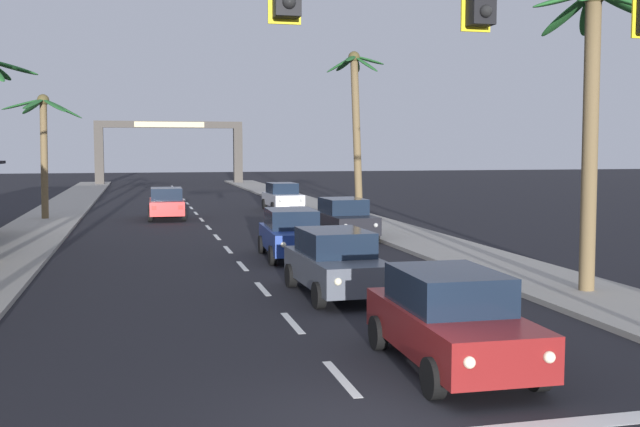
% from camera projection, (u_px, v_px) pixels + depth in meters
% --- Properties ---
extents(ground_plane, '(220.00, 220.00, 0.00)m').
position_uv_depth(ground_plane, '(382.00, 424.00, 10.19)').
color(ground_plane, black).
extents(sidewalk_right, '(3.20, 110.00, 0.14)m').
position_uv_depth(sidewalk_right, '(408.00, 236.00, 31.38)').
color(sidewalk_right, '#9E998E').
rests_on(sidewalk_right, ground).
extents(sidewalk_left, '(3.20, 110.00, 0.14)m').
position_uv_depth(sidewalk_left, '(13.00, 248.00, 27.72)').
color(sidewalk_left, '#9E998E').
rests_on(sidewalk_left, ground).
extents(lane_markings, '(4.28, 86.44, 0.01)m').
position_uv_depth(lane_markings, '(236.00, 246.00, 28.94)').
color(lane_markings, silver).
rests_on(lane_markings, ground).
extents(traffic_signal_mast, '(10.59, 0.41, 7.28)m').
position_uv_depth(traffic_signal_mast, '(595.00, 42.00, 10.29)').
color(traffic_signal_mast, '#2D2D33').
rests_on(traffic_signal_mast, ground).
extents(sedan_lead_at_stop_bar, '(2.01, 4.48, 1.68)m').
position_uv_depth(sedan_lead_at_stop_bar, '(450.00, 319.00, 12.77)').
color(sedan_lead_at_stop_bar, maroon).
rests_on(sedan_lead_at_stop_bar, ground).
extents(sedan_third_in_queue, '(2.06, 4.50, 1.68)m').
position_uv_depth(sedan_third_in_queue, '(336.00, 262.00, 19.13)').
color(sedan_third_in_queue, '#4C515B').
rests_on(sedan_third_in_queue, ground).
extents(sedan_fifth_in_queue, '(2.08, 4.50, 1.68)m').
position_uv_depth(sedan_fifth_in_queue, '(292.00, 233.00, 25.59)').
color(sedan_fifth_in_queue, navy).
rests_on(sedan_fifth_in_queue, ground).
extents(sedan_oncoming_far, '(2.00, 4.47, 1.68)m').
position_uv_depth(sedan_oncoming_far, '(166.00, 203.00, 39.72)').
color(sedan_oncoming_far, red).
rests_on(sedan_oncoming_far, ground).
extents(sedan_parked_nearest_kerb, '(2.07, 4.50, 1.68)m').
position_uv_depth(sedan_parked_nearest_kerb, '(344.00, 218.00, 31.19)').
color(sedan_parked_nearest_kerb, black).
rests_on(sedan_parked_nearest_kerb, ground).
extents(sedan_parked_mid_kerb, '(2.04, 4.49, 1.68)m').
position_uv_depth(sedan_parked_mid_kerb, '(282.00, 196.00, 45.24)').
color(sedan_parked_mid_kerb, silver).
rests_on(sedan_parked_mid_kerb, ground).
extents(palm_left_third, '(4.01, 3.73, 6.55)m').
position_uv_depth(palm_left_third, '(44.00, 131.00, 38.36)').
color(palm_left_third, brown).
rests_on(palm_left_third, ground).
extents(palm_right_second, '(3.69, 3.40, 7.90)m').
position_uv_depth(palm_right_second, '(591.00, 87.00, 18.66)').
color(palm_right_second, brown).
rests_on(palm_right_second, ground).
extents(palm_right_farthest, '(3.15, 3.10, 8.80)m').
position_uv_depth(palm_right_farthest, '(356.00, 111.00, 38.87)').
color(palm_right_farthest, brown).
rests_on(palm_right_farthest, ground).
extents(town_gateway_arch, '(15.17, 0.90, 6.59)m').
position_uv_depth(town_gateway_arch, '(170.00, 143.00, 77.78)').
color(town_gateway_arch, '#423D38').
rests_on(town_gateway_arch, ground).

